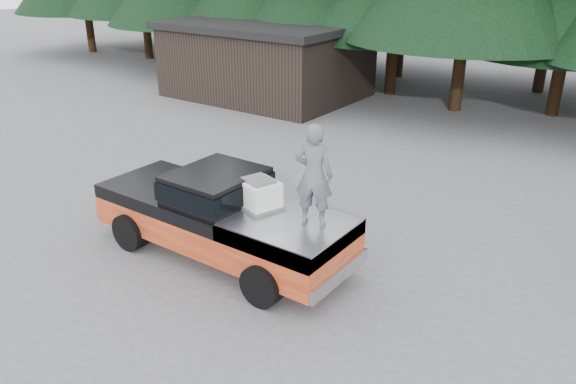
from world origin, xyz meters
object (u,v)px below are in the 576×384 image
Objects in this scene: pickup_truck at (222,228)px; utility_building at (267,59)px; man_on_bed at (314,175)px; air_compressor at (259,195)px.

utility_building is at bearing 124.03° from pickup_truck.
man_on_bed reaches higher than pickup_truck.
utility_building is (-8.36, 12.38, 1.00)m from pickup_truck.
utility_building is at bearing -67.36° from man_on_bed.
air_compressor is 1.49m from man_on_bed.
pickup_truck is 3.03× the size of man_on_bed.
pickup_truck is at bearing -13.69° from man_on_bed.
utility_building is (-9.26, 12.20, 0.07)m from air_compressor.
utility_building reaches higher than air_compressor.
air_compressor is 0.40× the size of man_on_bed.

